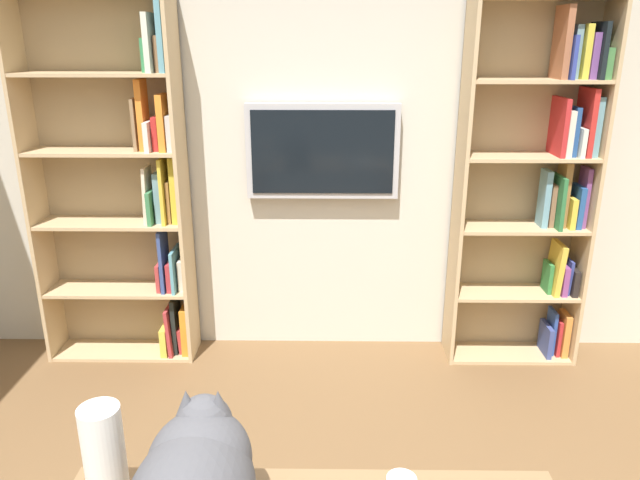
% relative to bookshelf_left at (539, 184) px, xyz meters
% --- Properties ---
extents(wall_back, '(4.52, 0.06, 2.70)m').
position_rel_bookshelf_left_xyz_m(wall_back, '(1.31, -0.17, 0.23)').
color(wall_back, beige).
rests_on(wall_back, ground).
extents(bookshelf_left, '(0.78, 0.28, 2.14)m').
position_rel_bookshelf_left_xyz_m(bookshelf_left, '(0.00, 0.00, 0.00)').
color(bookshelf_left, tan).
rests_on(bookshelf_left, ground).
extents(bookshelf_right, '(0.91, 0.28, 2.18)m').
position_rel_bookshelf_left_xyz_m(bookshelf_right, '(2.44, -0.00, -0.05)').
color(bookshelf_right, tan).
rests_on(bookshelf_right, ground).
extents(wall_mounted_tv, '(0.91, 0.07, 0.56)m').
position_rel_bookshelf_left_xyz_m(wall_mounted_tv, '(1.27, -0.08, 0.17)').
color(wall_mounted_tv, '#B7B7BC').
extents(paper_towel_roll, '(0.11, 0.11, 0.28)m').
position_rel_bookshelf_left_xyz_m(paper_towel_roll, '(1.83, 2.13, -0.23)').
color(paper_towel_roll, white).
rests_on(paper_towel_roll, desk).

